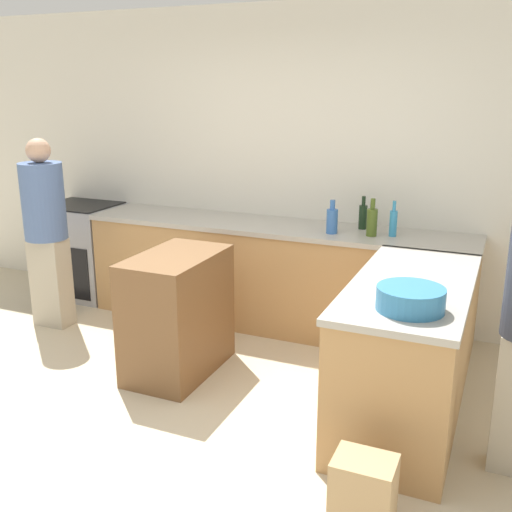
{
  "coord_description": "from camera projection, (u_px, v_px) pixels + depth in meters",
  "views": [
    {
      "loc": [
        1.82,
        -2.73,
        2.04
      ],
      "look_at": [
        0.31,
        0.76,
        0.95
      ],
      "focal_mm": 42.0,
      "sensor_mm": 36.0,
      "label": 1
    }
  ],
  "objects": [
    {
      "name": "counter_peninsula",
      "position": [
        407.0,
        351.0,
        3.7
      ],
      "size": [
        0.69,
        1.59,
        0.9
      ],
      "color": "tan",
      "rests_on": "ground_plane"
    },
    {
      "name": "ground_plane",
      "position": [
        161.0,
        430.0,
        3.67
      ],
      "size": [
        14.0,
        14.0,
        0.0
      ],
      "primitive_type": "plane",
      "color": "beige"
    },
    {
      "name": "island_table",
      "position": [
        178.0,
        314.0,
        4.32
      ],
      "size": [
        0.51,
        0.84,
        0.89
      ],
      "color": "brown",
      "rests_on": "ground_plane"
    },
    {
      "name": "mixing_bowl",
      "position": [
        411.0,
        299.0,
        3.12
      ],
      "size": [
        0.36,
        0.36,
        0.12
      ],
      "color": "teal",
      "rests_on": "counter_peninsula"
    },
    {
      "name": "paper_bag",
      "position": [
        363.0,
        495.0,
        2.8
      ],
      "size": [
        0.29,
        0.23,
        0.38
      ],
      "color": "tan",
      "rests_on": "ground_plane"
    },
    {
      "name": "wine_bottle_dark",
      "position": [
        363.0,
        216.0,
        4.87
      ],
      "size": [
        0.07,
        0.07,
        0.27
      ],
      "color": "black",
      "rests_on": "counter_back"
    },
    {
      "name": "person_by_range",
      "position": [
        46.0,
        228.0,
        5.06
      ],
      "size": [
        0.35,
        0.35,
        1.62
      ],
      "color": "#ADA38E",
      "rests_on": "ground_plane"
    },
    {
      "name": "range_oven",
      "position": [
        83.0,
        250.0,
        5.96
      ],
      "size": [
        0.74,
        0.65,
        0.91
      ],
      "color": "#99999E",
      "rests_on": "ground_plane"
    },
    {
      "name": "olive_oil_bottle",
      "position": [
        372.0,
        221.0,
        4.64
      ],
      "size": [
        0.08,
        0.08,
        0.3
      ],
      "color": "#475B1E",
      "rests_on": "counter_back"
    },
    {
      "name": "water_bottle_blue",
      "position": [
        332.0,
        220.0,
        4.73
      ],
      "size": [
        0.09,
        0.09,
        0.27
      ],
      "color": "#386BB7",
      "rests_on": "counter_back"
    },
    {
      "name": "wall_back",
      "position": [
        290.0,
        166.0,
        5.24
      ],
      "size": [
        8.0,
        0.06,
        2.7
      ],
      "color": "silver",
      "rests_on": "ground_plane"
    },
    {
      "name": "counter_back",
      "position": [
        274.0,
        275.0,
        5.18
      ],
      "size": [
        3.35,
        0.67,
        0.9
      ],
      "color": "tan",
      "rests_on": "ground_plane"
    },
    {
      "name": "dish_soap_bottle",
      "position": [
        393.0,
        222.0,
        4.63
      ],
      "size": [
        0.06,
        0.06,
        0.28
      ],
      "color": "#338CBF",
      "rests_on": "counter_back"
    }
  ]
}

